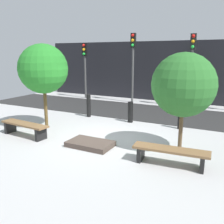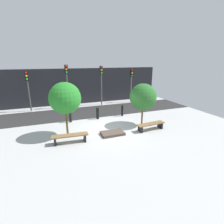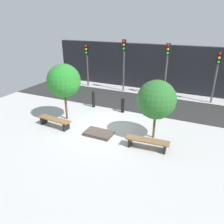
{
  "view_description": "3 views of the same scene",
  "coord_description": "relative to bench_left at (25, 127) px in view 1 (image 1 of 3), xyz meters",
  "views": [
    {
      "loc": [
        3.88,
        -6.88,
        2.76
      ],
      "look_at": [
        0.35,
        -0.01,
        0.96
      ],
      "focal_mm": 40.0,
      "sensor_mm": 36.0,
      "label": 1
    },
    {
      "loc": [
        -3.46,
        -9.76,
        4.29
      ],
      "look_at": [
        0.11,
        -0.41,
        1.29
      ],
      "focal_mm": 28.0,
      "sensor_mm": 36.0,
      "label": 2
    },
    {
      "loc": [
        4.56,
        -9.06,
        5.27
      ],
      "look_at": [
        0.58,
        -0.46,
        1.2
      ],
      "focal_mm": 35.0,
      "sensor_mm": 36.0,
      "label": 3
    }
  ],
  "objects": [
    {
      "name": "building_facade",
      "position": [
        2.51,
        8.81,
        1.41
      ],
      "size": [
        16.2,
        0.5,
        3.49
      ],
      "primitive_type": "cube",
      "color": "black",
      "rests_on": "ground"
    },
    {
      "name": "bench_left",
      "position": [
        0.0,
        0.0,
        0.0
      ],
      "size": [
        1.94,
        0.58,
        0.46
      ],
      "rotation": [
        0.0,
        0.0,
        -0.07
      ],
      "color": "black",
      "rests_on": "ground"
    },
    {
      "name": "planter_bed",
      "position": [
        2.51,
        0.2,
        -0.26
      ],
      "size": [
        1.36,
        0.84,
        0.15
      ],
      "primitive_type": "cube",
      "color": "#4B3E36",
      "rests_on": "ground"
    },
    {
      "name": "traffic_light_mid_east",
      "position": [
        4.12,
        7.35,
        2.25
      ],
      "size": [
        0.28,
        0.27,
        3.74
      ],
      "color": "#565656",
      "rests_on": "ground"
    },
    {
      "name": "tree_behind_left_bench",
      "position": [
        -0.0,
        1.09,
        1.89
      ],
      "size": [
        1.79,
        1.79,
        3.13
      ],
      "color": "brown",
      "rests_on": "ground"
    },
    {
      "name": "traffic_light_west",
      "position": [
        -2.32,
        7.35,
        2.02
      ],
      "size": [
        0.28,
        0.27,
        3.4
      ],
      "color": "#484848",
      "rests_on": "ground"
    },
    {
      "name": "bollard_far_left",
      "position": [
        0.49,
        3.31,
        0.18
      ],
      "size": [
        0.19,
        0.19,
        1.02
      ],
      "primitive_type": "cylinder",
      "color": "black",
      "rests_on": "ground"
    },
    {
      "name": "bench_right",
      "position": [
        5.01,
        0.0,
        -0.01
      ],
      "size": [
        1.93,
        0.58,
        0.44
      ],
      "rotation": [
        0.0,
        0.0,
        0.07
      ],
      "color": "black",
      "rests_on": "ground"
    },
    {
      "name": "bollard_center",
      "position": [
        4.53,
        3.31,
        0.09
      ],
      "size": [
        0.17,
        0.17,
        0.86
      ],
      "primitive_type": "cylinder",
      "color": "black",
      "rests_on": "ground"
    },
    {
      "name": "ground_plane",
      "position": [
        2.51,
        0.98,
        -0.34
      ],
      "size": [
        18.0,
        18.0,
        0.0
      ],
      "primitive_type": "plane",
      "color": "#B1B1B1"
    },
    {
      "name": "road_strip",
      "position": [
        2.51,
        5.31,
        -0.33
      ],
      "size": [
        18.0,
        3.51,
        0.01
      ],
      "primitive_type": "cube",
      "color": "#282828",
      "rests_on": "ground"
    },
    {
      "name": "bollard_left",
      "position": [
        2.51,
        3.31,
        0.09
      ],
      "size": [
        0.22,
        0.22,
        0.86
      ],
      "primitive_type": "cylinder",
      "color": "black",
      "rests_on": "ground"
    },
    {
      "name": "traffic_light_mid_west",
      "position": [
        0.9,
        7.35,
        2.33
      ],
      "size": [
        0.28,
        0.27,
        3.87
      ],
      "color": "#4D4D4D",
      "rests_on": "ground"
    },
    {
      "name": "tree_behind_right_bench",
      "position": [
        5.01,
        1.09,
        1.59
      ],
      "size": [
        1.78,
        1.78,
        2.82
      ],
      "color": "brown",
      "rests_on": "ground"
    }
  ]
}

